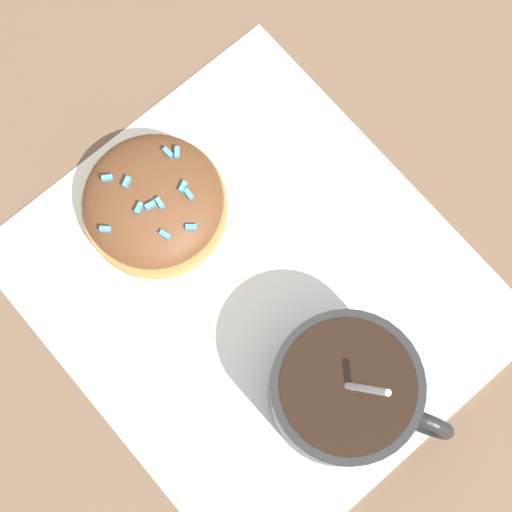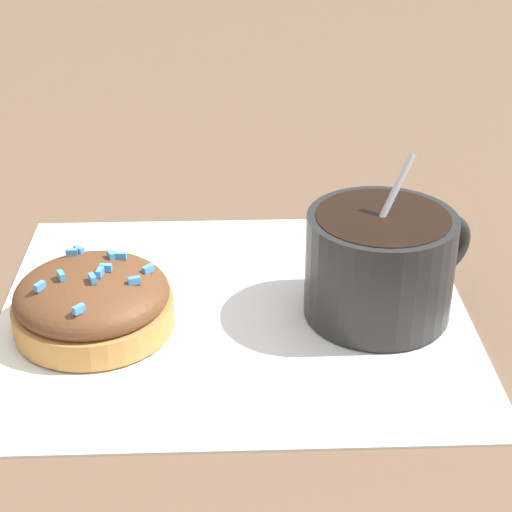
# 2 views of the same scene
# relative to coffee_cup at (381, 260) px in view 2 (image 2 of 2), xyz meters

# --- Properties ---
(ground_plane) EXTENTS (3.00, 3.00, 0.00)m
(ground_plane) POSITION_rel_coffee_cup_xyz_m (-0.09, 0.01, -0.04)
(ground_plane) COLOR brown
(paper_napkin) EXTENTS (0.31, 0.28, 0.00)m
(paper_napkin) POSITION_rel_coffee_cup_xyz_m (-0.09, 0.01, -0.04)
(paper_napkin) COLOR white
(paper_napkin) RESTS_ON ground_plane
(coffee_cup) EXTENTS (0.11, 0.09, 0.10)m
(coffee_cup) POSITION_rel_coffee_cup_xyz_m (0.00, 0.00, 0.00)
(coffee_cup) COLOR black
(coffee_cup) RESTS_ON paper_napkin
(frosted_pastry) EXTENTS (0.10, 0.10, 0.04)m
(frosted_pastry) POSITION_rel_coffee_cup_xyz_m (-0.17, 0.01, -0.02)
(frosted_pastry) COLOR #C18442
(frosted_pastry) RESTS_ON paper_napkin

